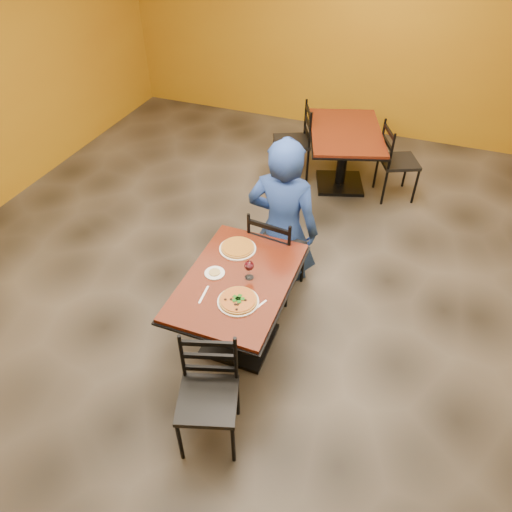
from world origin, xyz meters
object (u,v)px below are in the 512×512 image
at_px(table_main, 238,297).
at_px(diner, 283,211).
at_px(pizza_main, 238,300).
at_px(wine_glass, 249,269).
at_px(chair_main_near, 208,400).
at_px(pizza_far, 238,247).
at_px(plate_main, 238,302).
at_px(table_second, 344,145).
at_px(side_plate, 215,273).
at_px(chair_second_right, 399,162).
at_px(chair_main_far, 277,250).
at_px(chair_second_left, 291,142).
at_px(plate_far, 238,249).

height_order(table_main, diner, diner).
distance_m(pizza_main, wine_glass, 0.29).
bearing_deg(chair_main_near, pizza_far, 84.89).
bearing_deg(pizza_far, plate_main, -67.17).
distance_m(table_second, plate_main, 3.08).
bearing_deg(pizza_far, side_plate, -99.02).
height_order(table_second, plate_main, plate_main).
distance_m(table_second, chair_second_right, 0.68).
bearing_deg(diner, chair_second_right, -116.69).
bearing_deg(side_plate, diner, 77.24).
bearing_deg(chair_main_far, chair_main_near, 98.34).
xyz_separation_m(pizza_main, wine_glass, (-0.02, 0.28, 0.07)).
bearing_deg(plate_main, table_main, 113.46).
height_order(chair_main_near, pizza_main, chair_main_near).
distance_m(chair_main_near, chair_second_right, 3.80).
distance_m(table_main, table_second, 2.85).
relative_size(chair_second_right, side_plate, 5.78).
bearing_deg(plate_main, chair_second_left, 100.10).
bearing_deg(side_plate, pizza_main, -37.09).
distance_m(pizza_main, pizza_far, 0.61).
bearing_deg(diner, plate_far, 73.96).
bearing_deg(wine_glass, table_second, 86.98).
relative_size(chair_second_left, pizza_main, 3.34).
relative_size(diner, plate_main, 4.76).
bearing_deg(side_plate, table_main, 1.69).
bearing_deg(diner, chair_main_far, 96.15).
bearing_deg(chair_second_left, pizza_main, -14.62).
xyz_separation_m(chair_second_left, wine_glass, (0.53, -2.79, 0.37)).
relative_size(diner, pizza_main, 5.20).
distance_m(diner, side_plate, 1.05).
distance_m(chair_main_far, plate_main, 1.02).
height_order(chair_main_far, diner, diner).
bearing_deg(table_second, wine_glass, -93.02).
xyz_separation_m(chair_main_near, chair_second_left, (-0.59, 3.73, 0.03)).
xyz_separation_m(chair_second_right, diner, (-0.86, -1.82, 0.28)).
bearing_deg(plate_main, wine_glass, 94.29).
bearing_deg(chair_main_near, plate_main, 75.62).
bearing_deg(table_second, pizza_far, -98.26).
relative_size(table_main, chair_second_right, 1.33).
bearing_deg(table_second, table_main, -94.52).
bearing_deg(wine_glass, chair_main_far, 90.30).
height_order(chair_second_right, pizza_far, chair_second_right).
height_order(chair_main_far, pizza_far, chair_main_far).
xyz_separation_m(plate_main, wine_glass, (-0.02, 0.28, 0.08)).
xyz_separation_m(table_main, pizza_far, (-0.14, 0.34, 0.21)).
bearing_deg(table_second, plate_main, -92.36).
relative_size(table_second, chair_main_far, 1.56).
xyz_separation_m(table_main, chair_main_near, (0.14, -0.89, -0.11)).
distance_m(table_main, chair_main_far, 0.76).
distance_m(chair_second_right, wine_glass, 2.93).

